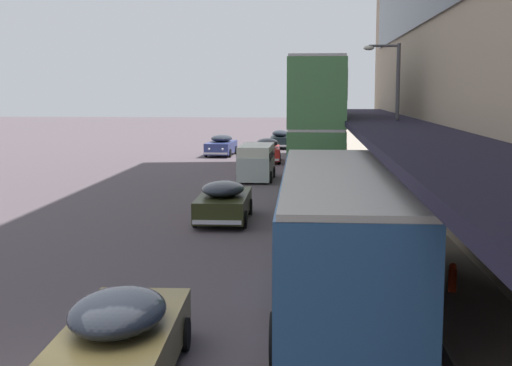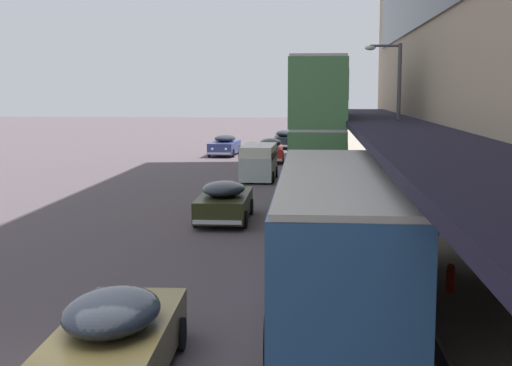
{
  "view_description": "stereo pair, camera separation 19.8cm",
  "coord_description": "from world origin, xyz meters",
  "px_view_note": "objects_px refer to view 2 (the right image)",
  "views": [
    {
      "loc": [
        3.3,
        -10.95,
        4.96
      ],
      "look_at": [
        1.59,
        12.76,
        1.86
      ],
      "focal_mm": 50.0,
      "sensor_mm": 36.0,
      "label": 1
    },
    {
      "loc": [
        3.5,
        -10.93,
        4.96
      ],
      "look_at": [
        1.59,
        12.76,
        1.86
      ],
      "focal_mm": 50.0,
      "sensor_mm": 36.0,
      "label": 2
    }
  ],
  "objects_px": {
    "transit_bus_kerbside_rear": "(317,135)",
    "pedestrian_at_kerb": "(431,230)",
    "transit_bus_kerbside_far": "(335,230)",
    "sedan_oncoming_rear": "(284,139)",
    "transit_bus_kerbside_front": "(320,123)",
    "sedan_trailing_mid": "(270,150)",
    "sedan_lead_mid": "(115,336)",
    "sedan_far_back": "(225,145)",
    "vw_van": "(259,160)",
    "street_lamp": "(394,113)",
    "fire_hydrant": "(450,278)",
    "sedan_lead_near": "(224,201)"
  },
  "relations": [
    {
      "from": "transit_bus_kerbside_far",
      "to": "sedan_lead_near",
      "type": "xyz_separation_m",
      "value": [
        -3.86,
        10.77,
        -1.05
      ]
    },
    {
      "from": "sedan_far_back",
      "to": "sedan_lead_mid",
      "type": "bearing_deg",
      "value": -85.41
    },
    {
      "from": "sedan_lead_mid",
      "to": "pedestrian_at_kerb",
      "type": "distance_m",
      "value": 10.32
    },
    {
      "from": "sedan_lead_near",
      "to": "pedestrian_at_kerb",
      "type": "distance_m",
      "value": 9.76
    },
    {
      "from": "transit_bus_kerbside_far",
      "to": "sedan_oncoming_rear",
      "type": "xyz_separation_m",
      "value": [
        -3.01,
        45.31,
        -1.04
      ]
    },
    {
      "from": "street_lamp",
      "to": "sedan_oncoming_rear",
      "type": "bearing_deg",
      "value": 100.31
    },
    {
      "from": "sedan_lead_mid",
      "to": "fire_hydrant",
      "type": "distance_m",
      "value": 8.6
    },
    {
      "from": "sedan_lead_mid",
      "to": "sedan_trailing_mid",
      "type": "relative_size",
      "value": 1.0
    },
    {
      "from": "fire_hydrant",
      "to": "sedan_far_back",
      "type": "bearing_deg",
      "value": 105.23
    },
    {
      "from": "transit_bus_kerbside_far",
      "to": "sedan_trailing_mid",
      "type": "bearing_deg",
      "value": 95.93
    },
    {
      "from": "transit_bus_kerbside_front",
      "to": "sedan_trailing_mid",
      "type": "bearing_deg",
      "value": 101.64
    },
    {
      "from": "transit_bus_kerbside_far",
      "to": "fire_hydrant",
      "type": "bearing_deg",
      "value": 20.88
    },
    {
      "from": "pedestrian_at_kerb",
      "to": "transit_bus_kerbside_front",
      "type": "bearing_deg",
      "value": 101.86
    },
    {
      "from": "sedan_far_back",
      "to": "sedan_oncoming_rear",
      "type": "bearing_deg",
      "value": 59.28
    },
    {
      "from": "sedan_trailing_mid",
      "to": "pedestrian_at_kerb",
      "type": "relative_size",
      "value": 2.52
    },
    {
      "from": "transit_bus_kerbside_far",
      "to": "sedan_lead_near",
      "type": "relative_size",
      "value": 2.39
    },
    {
      "from": "sedan_trailing_mid",
      "to": "sedan_lead_near",
      "type": "xyz_separation_m",
      "value": [
        -0.39,
        -22.65,
        -0.05
      ]
    },
    {
      "from": "transit_bus_kerbside_far",
      "to": "vw_van",
      "type": "distance_m",
      "value": 23.75
    },
    {
      "from": "sedan_oncoming_rear",
      "to": "fire_hydrant",
      "type": "relative_size",
      "value": 6.15
    },
    {
      "from": "transit_bus_kerbside_front",
      "to": "sedan_lead_near",
      "type": "height_order",
      "value": "transit_bus_kerbside_front"
    },
    {
      "from": "transit_bus_kerbside_far",
      "to": "sedan_far_back",
      "type": "relative_size",
      "value": 2.32
    },
    {
      "from": "transit_bus_kerbside_front",
      "to": "vw_van",
      "type": "distance_m",
      "value": 7.19
    },
    {
      "from": "sedan_lead_mid",
      "to": "sedan_far_back",
      "type": "distance_m",
      "value": 42.62
    },
    {
      "from": "sedan_lead_mid",
      "to": "pedestrian_at_kerb",
      "type": "relative_size",
      "value": 2.53
    },
    {
      "from": "vw_van",
      "to": "transit_bus_kerbside_rear",
      "type": "bearing_deg",
      "value": 74.64
    },
    {
      "from": "transit_bus_kerbside_front",
      "to": "sedan_oncoming_rear",
      "type": "distance_m",
      "value": 28.03
    },
    {
      "from": "vw_van",
      "to": "transit_bus_kerbside_far",
      "type": "bearing_deg",
      "value": -81.49
    },
    {
      "from": "sedan_trailing_mid",
      "to": "street_lamp",
      "type": "relative_size",
      "value": 0.7
    },
    {
      "from": "transit_bus_kerbside_front",
      "to": "sedan_trailing_mid",
      "type": "relative_size",
      "value": 2.03
    },
    {
      "from": "vw_van",
      "to": "fire_hydrant",
      "type": "relative_size",
      "value": 6.55
    },
    {
      "from": "pedestrian_at_kerb",
      "to": "fire_hydrant",
      "type": "height_order",
      "value": "pedestrian_at_kerb"
    },
    {
      "from": "transit_bus_kerbside_rear",
      "to": "sedan_trailing_mid",
      "type": "relative_size",
      "value": 2.4
    },
    {
      "from": "transit_bus_kerbside_far",
      "to": "sedan_trailing_mid",
      "type": "distance_m",
      "value": 33.61
    },
    {
      "from": "transit_bus_kerbside_rear",
      "to": "pedestrian_at_kerb",
      "type": "height_order",
      "value": "transit_bus_kerbside_rear"
    },
    {
      "from": "sedan_trailing_mid",
      "to": "fire_hydrant",
      "type": "xyz_separation_m",
      "value": [
        6.29,
        -32.34,
        -0.32
      ]
    },
    {
      "from": "transit_bus_kerbside_front",
      "to": "street_lamp",
      "type": "distance_m",
      "value": 5.03
    },
    {
      "from": "sedan_trailing_mid",
      "to": "pedestrian_at_kerb",
      "type": "xyz_separation_m",
      "value": [
        6.2,
        -29.83,
        0.37
      ]
    },
    {
      "from": "sedan_oncoming_rear",
      "to": "vw_van",
      "type": "bearing_deg",
      "value": -91.31
    },
    {
      "from": "sedan_trailing_mid",
      "to": "transit_bus_kerbside_front",
      "type": "bearing_deg",
      "value": -78.36
    },
    {
      "from": "vw_van",
      "to": "sedan_oncoming_rear",
      "type": "bearing_deg",
      "value": 88.69
    },
    {
      "from": "transit_bus_kerbside_front",
      "to": "sedan_far_back",
      "type": "height_order",
      "value": "transit_bus_kerbside_front"
    },
    {
      "from": "pedestrian_at_kerb",
      "to": "transit_bus_kerbside_far",
      "type": "bearing_deg",
      "value": -127.29
    },
    {
      "from": "sedan_lead_mid",
      "to": "transit_bus_kerbside_front",
      "type": "bearing_deg",
      "value": 80.52
    },
    {
      "from": "sedan_lead_near",
      "to": "street_lamp",
      "type": "xyz_separation_m",
      "value": [
        6.63,
        2.77,
        3.29
      ]
    },
    {
      "from": "fire_hydrant",
      "to": "vw_van",
      "type": "bearing_deg",
      "value": 105.78
    },
    {
      "from": "sedan_lead_mid",
      "to": "pedestrian_at_kerb",
      "type": "height_order",
      "value": "pedestrian_at_kerb"
    },
    {
      "from": "transit_bus_kerbside_rear",
      "to": "street_lamp",
      "type": "relative_size",
      "value": 1.68
    },
    {
      "from": "sedan_far_back",
      "to": "vw_van",
      "type": "distance_m",
      "value": 15.14
    },
    {
      "from": "transit_bus_kerbside_far",
      "to": "sedan_far_back",
      "type": "xyz_separation_m",
      "value": [
        -7.27,
        38.15,
        -1.04
      ]
    },
    {
      "from": "street_lamp",
      "to": "fire_hydrant",
      "type": "bearing_deg",
      "value": -89.77
    }
  ]
}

